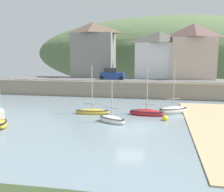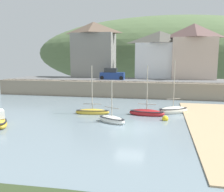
{
  "view_description": "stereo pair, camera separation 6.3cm",
  "coord_description": "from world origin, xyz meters",
  "px_view_note": "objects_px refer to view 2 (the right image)",
  "views": [
    {
      "loc": [
        2.55,
        -20.67,
        6.14
      ],
      "look_at": [
        -2.73,
        5.45,
        1.95
      ],
      "focal_mm": 39.55,
      "sensor_mm": 36.0,
      "label": 1
    },
    {
      "loc": [
        2.62,
        -20.66,
        6.14
      ],
      "look_at": [
        -2.73,
        5.45,
        1.95
      ],
      "focal_mm": 39.55,
      "sensor_mm": 36.0,
      "label": 2
    }
  ],
  "objects_px": {
    "sailboat_nearest_shore": "(112,120)",
    "mooring_buoy": "(165,119)",
    "waterfront_building_right": "(193,51)",
    "dinghy_open_wooden": "(147,113)",
    "sailboat_far_left": "(173,110)",
    "parked_car_near_slipway": "(112,75)",
    "waterfront_building_centre": "(159,54)",
    "rowboat_small_beached": "(92,112)",
    "waterfront_building_left": "(94,49)"
  },
  "relations": [
    {
      "from": "sailboat_far_left",
      "to": "mooring_buoy",
      "type": "bearing_deg",
      "value": -132.58
    },
    {
      "from": "waterfront_building_centre",
      "to": "parked_car_near_slipway",
      "type": "relative_size",
      "value": 2.11
    },
    {
      "from": "sailboat_far_left",
      "to": "parked_car_near_slipway",
      "type": "distance_m",
      "value": 17.15
    },
    {
      "from": "waterfront_building_centre",
      "to": "sailboat_far_left",
      "type": "xyz_separation_m",
      "value": [
        1.94,
        -18.33,
        -6.34
      ]
    },
    {
      "from": "waterfront_building_left",
      "to": "sailboat_far_left",
      "type": "distance_m",
      "value": 24.31
    },
    {
      "from": "mooring_buoy",
      "to": "sailboat_far_left",
      "type": "bearing_deg",
      "value": 75.43
    },
    {
      "from": "rowboat_small_beached",
      "to": "dinghy_open_wooden",
      "type": "height_order",
      "value": "dinghy_open_wooden"
    },
    {
      "from": "waterfront_building_left",
      "to": "mooring_buoy",
      "type": "bearing_deg",
      "value": -58.49
    },
    {
      "from": "dinghy_open_wooden",
      "to": "sailboat_nearest_shore",
      "type": "bearing_deg",
      "value": -124.03
    },
    {
      "from": "waterfront_building_left",
      "to": "waterfront_building_right",
      "type": "bearing_deg",
      "value": 0.0
    },
    {
      "from": "parked_car_near_slipway",
      "to": "dinghy_open_wooden",
      "type": "bearing_deg",
      "value": -65.54
    },
    {
      "from": "waterfront_building_right",
      "to": "sailboat_far_left",
      "type": "distance_m",
      "value": 19.97
    },
    {
      "from": "mooring_buoy",
      "to": "waterfront_building_right",
      "type": "bearing_deg",
      "value": 77.66
    },
    {
      "from": "waterfront_building_centre",
      "to": "rowboat_small_beached",
      "type": "relative_size",
      "value": 1.59
    },
    {
      "from": "waterfront_building_centre",
      "to": "parked_car_near_slipway",
      "type": "height_order",
      "value": "waterfront_building_centre"
    },
    {
      "from": "waterfront_building_right",
      "to": "parked_car_near_slipway",
      "type": "relative_size",
      "value": 2.32
    },
    {
      "from": "waterfront_building_centre",
      "to": "sailboat_nearest_shore",
      "type": "height_order",
      "value": "waterfront_building_centre"
    },
    {
      "from": "sailboat_far_left",
      "to": "sailboat_nearest_shore",
      "type": "distance_m",
      "value": 7.88
    },
    {
      "from": "sailboat_nearest_shore",
      "to": "mooring_buoy",
      "type": "xyz_separation_m",
      "value": [
        4.98,
        1.88,
        -0.1
      ]
    },
    {
      "from": "waterfront_building_right",
      "to": "sailboat_nearest_shore",
      "type": "relative_size",
      "value": 2.24
    },
    {
      "from": "parked_car_near_slipway",
      "to": "waterfront_building_centre",
      "type": "bearing_deg",
      "value": 30.28
    },
    {
      "from": "waterfront_building_right",
      "to": "dinghy_open_wooden",
      "type": "relative_size",
      "value": 1.74
    },
    {
      "from": "rowboat_small_beached",
      "to": "sailboat_nearest_shore",
      "type": "relative_size",
      "value": 1.28
    },
    {
      "from": "rowboat_small_beached",
      "to": "mooring_buoy",
      "type": "relative_size",
      "value": 8.89
    },
    {
      "from": "rowboat_small_beached",
      "to": "sailboat_far_left",
      "type": "xyz_separation_m",
      "value": [
        8.68,
        2.14,
        0.06
      ]
    },
    {
      "from": "dinghy_open_wooden",
      "to": "sailboat_far_left",
      "type": "bearing_deg",
      "value": 33.77
    },
    {
      "from": "rowboat_small_beached",
      "to": "waterfront_building_centre",
      "type": "bearing_deg",
      "value": 64.52
    },
    {
      "from": "dinghy_open_wooden",
      "to": "sailboat_far_left",
      "type": "distance_m",
      "value": 3.2
    },
    {
      "from": "dinghy_open_wooden",
      "to": "parked_car_near_slipway",
      "type": "height_order",
      "value": "dinghy_open_wooden"
    },
    {
      "from": "dinghy_open_wooden",
      "to": "sailboat_nearest_shore",
      "type": "distance_m",
      "value": 4.82
    },
    {
      "from": "waterfront_building_left",
      "to": "sailboat_nearest_shore",
      "type": "xyz_separation_m",
      "value": [
        8.34,
        -23.6,
        -7.34
      ]
    },
    {
      "from": "dinghy_open_wooden",
      "to": "mooring_buoy",
      "type": "relative_size",
      "value": 8.99
    },
    {
      "from": "parked_car_near_slipway",
      "to": "mooring_buoy",
      "type": "distance_m",
      "value": 19.59
    },
    {
      "from": "rowboat_small_beached",
      "to": "dinghy_open_wooden",
      "type": "distance_m",
      "value": 5.9
    },
    {
      "from": "waterfront_building_left",
      "to": "waterfront_building_centre",
      "type": "distance_m",
      "value": 12.29
    },
    {
      "from": "dinghy_open_wooden",
      "to": "parked_car_near_slipway",
      "type": "relative_size",
      "value": 1.34
    },
    {
      "from": "waterfront_building_right",
      "to": "rowboat_small_beached",
      "type": "distance_m",
      "value": 25.01
    },
    {
      "from": "waterfront_building_right",
      "to": "sailboat_far_left",
      "type": "bearing_deg",
      "value": -101.92
    },
    {
      "from": "waterfront_building_right",
      "to": "dinghy_open_wooden",
      "type": "height_order",
      "value": "waterfront_building_right"
    },
    {
      "from": "rowboat_small_beached",
      "to": "dinghy_open_wooden",
      "type": "bearing_deg",
      "value": -1.33
    },
    {
      "from": "waterfront_building_centre",
      "to": "mooring_buoy",
      "type": "height_order",
      "value": "waterfront_building_centre"
    },
    {
      "from": "parked_car_near_slipway",
      "to": "waterfront_building_right",
      "type": "bearing_deg",
      "value": 18.56
    },
    {
      "from": "waterfront_building_centre",
      "to": "dinghy_open_wooden",
      "type": "bearing_deg",
      "value": -92.51
    },
    {
      "from": "waterfront_building_right",
      "to": "sailboat_nearest_shore",
      "type": "height_order",
      "value": "waterfront_building_right"
    },
    {
      "from": "waterfront_building_centre",
      "to": "dinghy_open_wooden",
      "type": "distance_m",
      "value": 20.89
    },
    {
      "from": "waterfront_building_right",
      "to": "mooring_buoy",
      "type": "distance_m",
      "value": 23.33
    },
    {
      "from": "dinghy_open_wooden",
      "to": "parked_car_near_slipway",
      "type": "distance_m",
      "value": 17.1
    },
    {
      "from": "waterfront_building_centre",
      "to": "mooring_buoy",
      "type": "relative_size",
      "value": 14.18
    },
    {
      "from": "rowboat_small_beached",
      "to": "sailboat_nearest_shore",
      "type": "bearing_deg",
      "value": -55.22
    },
    {
      "from": "mooring_buoy",
      "to": "rowboat_small_beached",
      "type": "bearing_deg",
      "value": 170.93
    }
  ]
}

